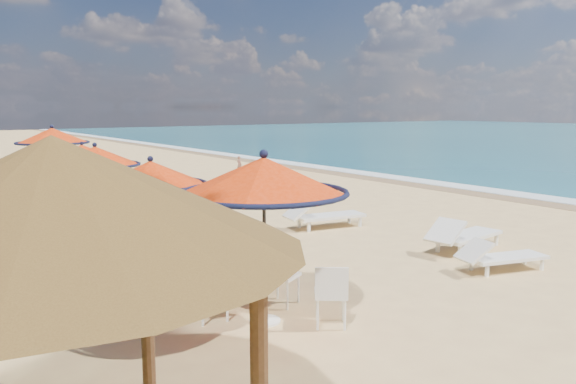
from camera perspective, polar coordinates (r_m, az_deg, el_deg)
name	(u,v)px	position (r m, az deg, el deg)	size (l,w,h in m)	color
ground	(467,264)	(12.26, 17.69, -6.99)	(160.00, 160.00, 0.00)	tan
foam_strip	(409,180)	(25.57, 12.21, 1.21)	(1.20, 140.00, 0.04)	white
wetsand_band	(395,181)	(24.91, 10.82, 1.06)	(1.40, 140.00, 0.02)	olive
station_0	(266,197)	(8.23, -2.29, -0.50)	(2.50, 2.50, 2.61)	black
station_1	(151,184)	(11.22, -13.77, 0.83)	(2.19, 2.19, 2.28)	black
station_2	(96,167)	(15.04, -18.93, 2.40)	(2.23, 2.23, 2.33)	black
station_3	(81,161)	(17.90, -20.27, 2.95)	(2.11, 2.11, 2.20)	black
station_4	(53,142)	(21.60, -22.74, 4.69)	(2.49, 2.49, 2.60)	black
lounger_near	(499,256)	(11.86, 20.66, -6.09)	(1.96, 1.09, 0.67)	white
lounger_mid	(463,235)	(13.26, 17.32, -4.15)	(2.27, 0.92, 0.79)	white
lounger_far	(322,215)	(15.01, 3.50, -2.30)	(2.30, 1.09, 0.79)	white
palapa	(55,197)	(4.71, -22.60, -0.52)	(3.93, 3.93, 3.00)	brown
person	(239,164)	(28.19, -4.98, 2.90)	(0.30, 0.20, 0.83)	#8D5948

